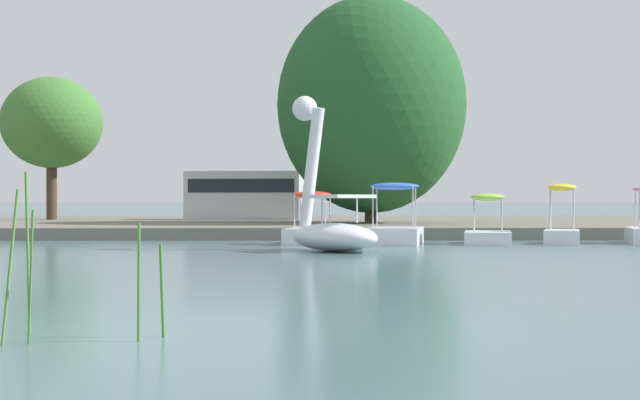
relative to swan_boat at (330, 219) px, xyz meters
name	(u,v)px	position (x,y,z in m)	size (l,w,h in m)	color
ground_plane	(225,330)	(-1.39, -13.79, -0.75)	(669.14, 669.14, 0.00)	slate
shore_bank_far	(282,225)	(-1.39, 16.57, -0.57)	(133.18, 21.44, 0.36)	#6B665B
swan_boat	(330,219)	(0.00, 0.00, 0.00)	(2.68, 3.02, 3.69)	white
pedal_boat_red	(313,230)	(-0.35, 3.42, -0.36)	(1.64, 2.26, 1.42)	white
pedal_boat_blue	(394,228)	(1.85, 3.50, -0.31)	(1.83, 2.52, 1.65)	white
pedal_boat_lime	(488,230)	(4.35, 3.43, -0.38)	(1.59, 2.30, 1.36)	white
pedal_boat_yellow	(562,228)	(6.38, 3.53, -0.34)	(1.37, 1.96, 1.62)	white
tree_sapling_by_fence	(52,123)	(-10.93, 17.98, 3.59)	(5.88, 5.94, 5.89)	#423323
tree_willow_near_path	(371,105)	(1.85, 12.13, 3.82)	(8.52, 8.82, 8.08)	#423323
parked_van	(246,194)	(-2.93, 17.99, 0.69)	(5.01, 2.64, 1.99)	silver
reed_clump_foreground	(11,271)	(-3.23, -14.24, -0.17)	(2.64, 0.91, 1.46)	#4C7F33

